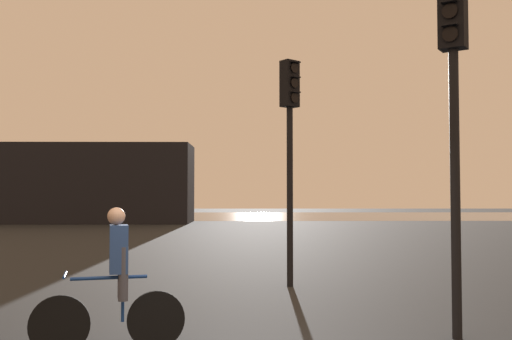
{
  "coord_description": "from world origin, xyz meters",
  "views": [
    {
      "loc": [
        0.37,
        -5.31,
        1.78
      ],
      "look_at": [
        0.5,
        5.0,
        2.2
      ],
      "focal_mm": 40.0,
      "sensor_mm": 36.0,
      "label": 1
    }
  ],
  "objects_px": {
    "distant_building": "(60,184)",
    "traffic_light_center": "(290,129)",
    "cyclist": "(115,278)",
    "traffic_light_near_right": "(454,86)"
  },
  "relations": [
    {
      "from": "distant_building",
      "to": "traffic_light_center",
      "type": "relative_size",
      "value": 3.62
    },
    {
      "from": "traffic_light_near_right",
      "to": "cyclist",
      "type": "xyz_separation_m",
      "value": [
        -4.06,
        -0.52,
        -2.29
      ]
    },
    {
      "from": "cyclist",
      "to": "traffic_light_center",
      "type": "bearing_deg",
      "value": -42.0
    },
    {
      "from": "traffic_light_center",
      "to": "traffic_light_near_right",
      "type": "relative_size",
      "value": 0.97
    },
    {
      "from": "distant_building",
      "to": "traffic_light_center",
      "type": "distance_m",
      "value": 26.39
    },
    {
      "from": "distant_building",
      "to": "traffic_light_near_right",
      "type": "relative_size",
      "value": 3.51
    },
    {
      "from": "traffic_light_center",
      "to": "cyclist",
      "type": "bearing_deg",
      "value": 23.37
    },
    {
      "from": "traffic_light_near_right",
      "to": "cyclist",
      "type": "height_order",
      "value": "traffic_light_near_right"
    },
    {
      "from": "traffic_light_center",
      "to": "distant_building",
      "type": "bearing_deg",
      "value": -101.89
    },
    {
      "from": "traffic_light_center",
      "to": "traffic_light_near_right",
      "type": "bearing_deg",
      "value": 74.83
    }
  ]
}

